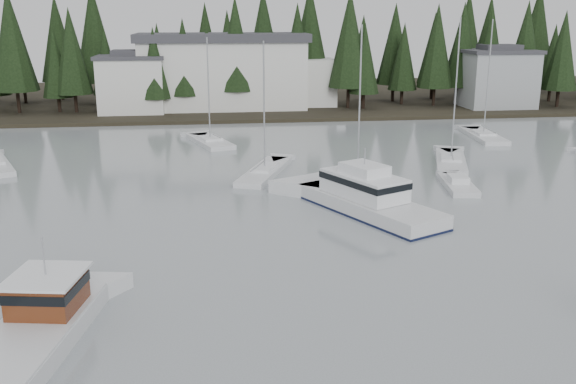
# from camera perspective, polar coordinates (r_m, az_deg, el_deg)

# --- Properties ---
(far_shore_land) EXTENTS (240.00, 54.00, 1.00)m
(far_shore_land) POSITION_cam_1_polar(r_m,az_deg,el_deg) (112.95, -3.39, 8.33)
(far_shore_land) COLOR black
(far_shore_land) RESTS_ON ground
(conifer_treeline) EXTENTS (200.00, 22.00, 20.00)m
(conifer_treeline) POSITION_cam_1_polar(r_m,az_deg,el_deg) (102.07, -2.96, 7.58)
(conifer_treeline) COLOR black
(conifer_treeline) RESTS_ON ground
(house_west) EXTENTS (9.54, 7.42, 8.75)m
(house_west) POSITION_cam_1_polar(r_m,az_deg,el_deg) (94.88, -13.72, 9.40)
(house_west) COLOR silver
(house_west) RESTS_ON ground
(house_east_a) EXTENTS (10.60, 8.48, 9.25)m
(house_east_a) POSITION_cam_1_polar(r_m,az_deg,el_deg) (102.91, 18.09, 9.66)
(house_east_a) COLOR #999EA0
(house_east_a) RESTS_ON ground
(harbor_inn) EXTENTS (29.50, 11.50, 10.90)m
(harbor_inn) POSITION_cam_1_polar(r_m,az_deg,el_deg) (97.62, -4.60, 10.60)
(harbor_inn) COLOR silver
(harbor_inn) RESTS_ON ground
(lobster_boat_brown) EXTENTS (6.39, 10.72, 5.08)m
(lobster_boat_brown) POSITION_cam_1_polar(r_m,az_deg,el_deg) (30.81, -21.71, -11.48)
(lobster_boat_brown) COLOR silver
(lobster_boat_brown) RESTS_ON ground
(cabin_cruiser_center) EXTENTS (9.22, 13.12, 5.46)m
(cabin_cruiser_center) POSITION_cam_1_polar(r_m,az_deg,el_deg) (47.23, 7.05, -0.82)
(cabin_cruiser_center) COLOR silver
(cabin_cruiser_center) RESTS_ON ground
(sailboat_0) EXTENTS (5.54, 9.40, 12.22)m
(sailboat_0) POSITION_cam_1_polar(r_m,az_deg,el_deg) (72.79, -6.92, 4.34)
(sailboat_0) COLOR silver
(sailboat_0) RESTS_ON ground
(sailboat_5) EXTENTS (3.82, 10.32, 14.06)m
(sailboat_5) POSITION_cam_1_polar(r_m,az_deg,el_deg) (79.22, 16.97, 4.69)
(sailboat_5) COLOR silver
(sailboat_5) RESTS_ON ground
(sailboat_6) EXTENTS (5.93, 10.66, 14.32)m
(sailboat_6) POSITION_cam_1_polar(r_m,az_deg,el_deg) (64.47, 14.27, 2.53)
(sailboat_6) COLOR silver
(sailboat_6) RESTS_ON ground
(sailboat_9) EXTENTS (4.73, 9.45, 13.78)m
(sailboat_9) POSITION_cam_1_polar(r_m,az_deg,el_deg) (55.70, 6.18, 0.93)
(sailboat_9) COLOR silver
(sailboat_9) RESTS_ON ground
(sailboat_10) EXTENTS (6.19, 10.99, 12.37)m
(sailboat_10) POSITION_cam_1_polar(r_m,az_deg,el_deg) (58.36, -2.08, 1.67)
(sailboat_10) COLOR silver
(sailboat_10) RESTS_ON ground
(runabout_1) EXTENTS (3.23, 7.03, 1.42)m
(runabout_1) POSITION_cam_1_polar(r_m,az_deg,el_deg) (55.64, 14.84, 0.54)
(runabout_1) COLOR silver
(runabout_1) RESTS_ON ground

